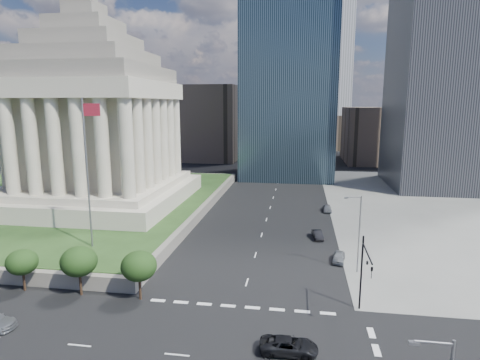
% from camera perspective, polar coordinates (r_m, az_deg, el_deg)
% --- Properties ---
extents(ground, '(500.00, 500.00, 0.00)m').
position_cam_1_polar(ground, '(126.62, 5.88, 1.08)').
color(ground, black).
rests_on(ground, ground).
extents(plaza_terrace, '(66.00, 70.00, 1.80)m').
position_cam_1_polar(plaza_terrace, '(92.69, -24.98, -2.88)').
color(plaza_terrace, '#615D53').
rests_on(plaza_terrace, ground).
extents(plaza_lawn, '(64.00, 68.00, 0.10)m').
position_cam_1_polar(plaza_lawn, '(92.49, -25.03, -2.31)').
color(plaza_lawn, '#233C18').
rests_on(plaza_lawn, plaza_terrace).
extents(war_memorial, '(34.00, 34.00, 39.00)m').
position_cam_1_polar(war_memorial, '(82.99, -20.45, 10.27)').
color(war_memorial, '#A6A18B').
rests_on(war_memorial, plaza_lawn).
extents(flagpole, '(2.52, 0.24, 20.00)m').
position_cam_1_polar(flagpole, '(56.67, -20.83, 1.93)').
color(flagpole, slate).
rests_on(flagpole, plaza_lawn).
extents(midrise_glass, '(26.00, 26.00, 60.00)m').
position_cam_1_polar(midrise_glass, '(120.10, 7.02, 14.90)').
color(midrise_glass, black).
rests_on(midrise_glass, ground).
extents(building_filler_ne, '(20.00, 30.00, 20.00)m').
position_cam_1_polar(building_filler_ne, '(157.27, 18.32, 6.14)').
color(building_filler_ne, brown).
rests_on(building_filler_ne, ground).
extents(building_filler_nw, '(24.00, 30.00, 28.00)m').
position_cam_1_polar(building_filler_nw, '(159.00, -4.43, 8.13)').
color(building_filler_nw, brown).
rests_on(building_filler_nw, ground).
extents(traffic_signal_ne, '(0.30, 5.74, 8.00)m').
position_cam_1_polar(traffic_signal_ne, '(42.04, 17.30, -11.92)').
color(traffic_signal_ne, black).
rests_on(traffic_signal_ne, ground).
extents(street_lamp_north, '(2.13, 0.22, 10.00)m').
position_cam_1_polar(street_lamp_north, '(52.56, 16.44, -6.80)').
color(street_lamp_north, slate).
rests_on(street_lamp_north, ground).
extents(pickup_truck, '(5.08, 2.43, 1.40)m').
position_cam_1_polar(pickup_truck, '(37.44, 6.96, -22.37)').
color(pickup_truck, black).
rests_on(pickup_truck, ground).
extents(parked_sedan_near, '(2.14, 4.03, 1.31)m').
position_cam_1_polar(parked_sedan_near, '(57.10, 13.88, -10.58)').
color(parked_sedan_near, gray).
rests_on(parked_sedan_near, ground).
extents(parked_sedan_mid, '(4.02, 1.90, 1.27)m').
position_cam_1_polar(parked_sedan_mid, '(65.59, 10.99, -7.65)').
color(parked_sedan_mid, black).
rests_on(parked_sedan_mid, ground).
extents(parked_sedan_far, '(4.01, 1.63, 1.37)m').
position_cam_1_polar(parked_sedan_far, '(81.99, 12.31, -3.94)').
color(parked_sedan_far, slate).
rests_on(parked_sedan_far, ground).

